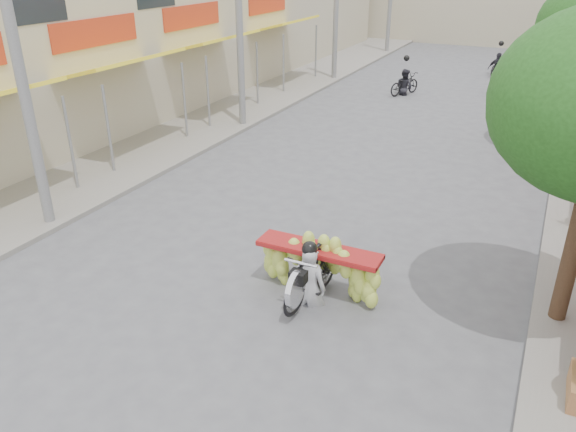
{
  "coord_description": "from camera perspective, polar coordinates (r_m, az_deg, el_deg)",
  "views": [
    {
      "loc": [
        4.69,
        -5.18,
        5.81
      ],
      "look_at": [
        0.4,
        3.75,
        1.1
      ],
      "focal_mm": 35.0,
      "sensor_mm": 36.0,
      "label": 1
    }
  ],
  "objects": [
    {
      "name": "banana_motorbike",
      "position": [
        10.13,
        2.63,
        -4.91
      ],
      "size": [
        2.32,
        1.91,
        2.09
      ],
      "color": "black",
      "rests_on": "ground"
    },
    {
      "name": "bg_motorbike_b",
      "position": [
        27.06,
        21.03,
        13.19
      ],
      "size": [
        1.15,
        1.89,
        1.95
      ],
      "color": "black",
      "rests_on": "ground"
    },
    {
      "name": "utility_pole_near",
      "position": [
        13.11,
        -26.0,
        15.17
      ],
      "size": [
        0.6,
        0.24,
        8.0
      ],
      "color": "slate",
      "rests_on": "ground"
    },
    {
      "name": "ground",
      "position": [
        9.09,
        -13.07,
        -15.12
      ],
      "size": [
        120.0,
        120.0,
        0.0
      ],
      "primitive_type": "plane",
      "color": "#55555A",
      "rests_on": "ground"
    },
    {
      "name": "shophouse_row_left",
      "position": [
        25.55,
        -16.06,
        18.19
      ],
      "size": [
        9.77,
        40.0,
        6.0
      ],
      "color": "#B5AA8F",
      "rests_on": "ground"
    },
    {
      "name": "utility_pole_mid",
      "position": [
        20.0,
        -5.02,
        20.22
      ],
      "size": [
        0.6,
        0.24,
        8.0
      ],
      "color": "slate",
      "rests_on": "ground"
    },
    {
      "name": "bg_motorbike_c",
      "position": [
        31.35,
        20.63,
        14.65
      ],
      "size": [
        1.06,
        1.76,
        1.95
      ],
      "color": "black",
      "rests_on": "ground"
    },
    {
      "name": "bg_motorbike_a",
      "position": [
        25.83,
        11.79,
        13.57
      ],
      "size": [
        1.26,
        1.79,
        1.95
      ],
      "color": "black",
      "rests_on": "ground"
    },
    {
      "name": "sidewalk_left",
      "position": [
        24.02,
        -4.34,
        11.5
      ],
      "size": [
        4.0,
        60.0,
        0.12
      ],
      "primitive_type": "cube",
      "color": "gray",
      "rests_on": "ground"
    }
  ]
}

